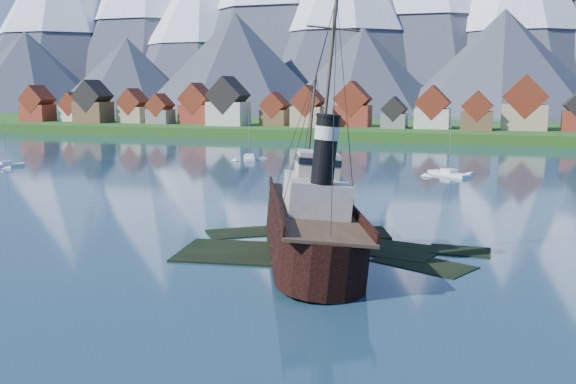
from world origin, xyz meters
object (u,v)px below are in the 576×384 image
(tugboat_wreck, at_px, (312,221))
(sailboat_f, at_px, (449,174))
(sailboat_c, at_px, (249,159))
(sailboat_b, at_px, (7,166))

(tugboat_wreck, bearing_deg, sailboat_f, 59.97)
(tugboat_wreck, height_order, sailboat_c, tugboat_wreck)
(sailboat_c, bearing_deg, sailboat_f, -40.17)
(tugboat_wreck, bearing_deg, sailboat_b, 127.54)
(sailboat_b, height_order, sailboat_f, sailboat_f)
(sailboat_b, xyz_separation_m, sailboat_f, (88.53, 14.68, -0.01))
(tugboat_wreck, relative_size, sailboat_c, 2.95)
(sailboat_c, relative_size, sailboat_f, 1.06)
(sailboat_b, bearing_deg, sailboat_c, 70.97)
(sailboat_b, xyz_separation_m, sailboat_c, (43.31, 27.62, 0.01))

